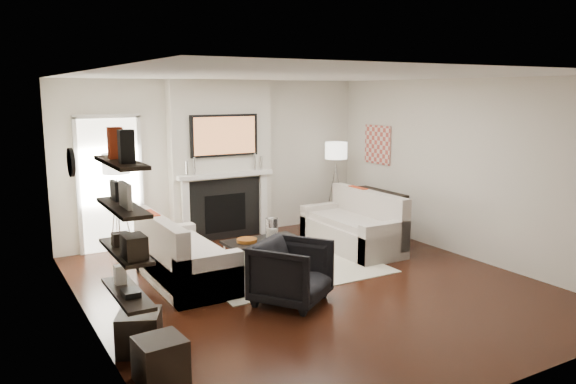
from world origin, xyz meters
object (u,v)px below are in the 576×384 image
ottoman_near (139,332)px  lamp_right_shade (336,150)px  armchair (291,269)px  lamp_left_shade (116,164)px  coffee_table (263,241)px  loveseat_left_base (186,268)px  loveseat_right_base (352,236)px

ottoman_near → lamp_right_shade: bearing=34.9°
armchair → ottoman_near: 1.98m
armchair → lamp_right_shade: bearing=12.7°
lamp_left_shade → lamp_right_shade: same height
coffee_table → lamp_left_shade: lamp_left_shade is taller
loveseat_left_base → ottoman_near: 1.99m
loveseat_right_base → coffee_table: size_ratio=1.64×
loveseat_left_base → ottoman_near: bearing=-123.0°
coffee_table → lamp_left_shade: (-1.64, 1.55, 1.05)m
loveseat_right_base → lamp_left_shade: size_ratio=4.50×
loveseat_right_base → lamp_right_shade: (0.57, 1.27, 1.24)m
armchair → ottoman_near: size_ratio=2.07×
armchair → lamp_left_shade: size_ratio=2.07×
armchair → lamp_left_shade: 3.36m
coffee_table → lamp_left_shade: bearing=136.6°
loveseat_right_base → coffee_table: (-1.70, -0.16, 0.19)m
loveseat_left_base → ottoman_near: (-1.08, -1.67, -0.01)m
lamp_right_shade → coffee_table: bearing=-147.7°
coffee_table → ottoman_near: (-2.26, -1.72, -0.20)m
loveseat_left_base → lamp_right_shade: bearing=23.3°
loveseat_left_base → ottoman_near: size_ratio=4.50×
lamp_right_shade → loveseat_left_base: bearing=-156.7°
loveseat_left_base → lamp_left_shade: 2.08m
loveseat_left_base → lamp_left_shade: (-0.46, 1.61, 1.24)m
loveseat_right_base → lamp_right_shade: 1.86m
loveseat_left_base → loveseat_right_base: 2.88m
armchair → lamp_right_shade: lamp_right_shade is taller
loveseat_left_base → armchair: size_ratio=2.18×
lamp_left_shade → ottoman_near: bearing=-100.7°
coffee_table → ottoman_near: size_ratio=2.75×
coffee_table → armchair: bearing=-103.4°
loveseat_left_base → coffee_table: size_ratio=1.64×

